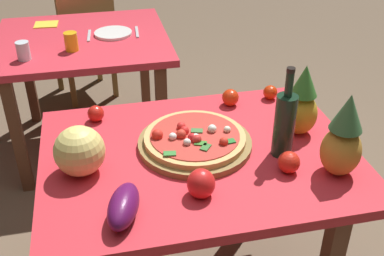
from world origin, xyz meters
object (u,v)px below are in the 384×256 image
Objects in this scene: fork_utensil at (89,36)px; eggplant at (124,206)px; pizza at (194,137)px; pineapple_right at (343,139)px; tomato_near_board at (230,97)px; tomato_at_corner at (96,114)px; dining_chair at (85,37)px; pizza_board at (195,143)px; melon at (79,151)px; tomato_by_bottle at (270,92)px; tomato_beside_pepper at (289,162)px; knife_utensil at (137,32)px; drinking_glass_water at (23,51)px; background_table at (84,54)px; display_table at (199,173)px; pineapple_left at (302,104)px; drinking_glass_juice at (71,42)px; napkin_folded at (46,24)px; bell_pepper at (201,184)px; dinner_plate at (113,33)px; wine_bottle at (284,123)px.

eggplant is at bearing -83.72° from fork_utensil.
pizza is 1.25× the size of pineapple_right.
tomato_at_corner is (-0.57, -0.01, -0.00)m from tomato_near_board.
dining_chair reaches higher than pizza_board.
tomato_by_bottle is (0.83, 0.37, -0.06)m from melon.
tomato_near_board is (-0.06, 0.50, -0.00)m from tomato_beside_pepper.
tomato_beside_pepper is at bearing -72.44° from knife_utensil.
drinking_glass_water is at bearing 125.04° from pizza.
background_table is 5.47× the size of fork_utensil.
tomato_at_corner is (-0.36, 0.32, 0.13)m from display_table.
pineapple_left is at bearing 94.50° from dining_chair.
drinking_glass_juice is 0.48m from napkin_folded.
pizza_board is (0.39, -1.24, 0.11)m from background_table.
bell_pepper reaches higher than dinner_plate.
pineapple_left is 0.94× the size of pineapple_right.
knife_utensil is (0.62, 0.27, -0.04)m from drinking_glass_water.
dining_chair is at bearing 72.10° from drinking_glass_water.
melon reaches higher than bell_pepper.
pineapple_right is 1.74× the size of melon.
dining_chair is at bearing 92.38° from eggplant.
tomato_beside_pepper reaches higher than tomato_at_corner.
display_table is 1.25m from drinking_glass_water.
pizza_board is at bearing -178.78° from pineapple_left.
pineapple_left reaches higher than bell_pepper.
dining_chair is 2.01m from melon.
melon is (-0.42, -0.03, 0.18)m from display_table.
bell_pepper is (-0.34, -0.17, -0.08)m from wine_bottle.
pizza_board is 3.06× the size of napkin_folded.
dining_chair is 2.24m from bell_pepper.
pizza_board is 0.03m from pizza.
dining_chair reaches higher than knife_utensil.
eggplant is at bearing -131.42° from pizza.
drinking_glass_water reaches higher than tomato_near_board.
pineapple_right is at bearing -67.41° from tomato_near_board.
pineapple_left is 1.44× the size of eggplant.
pineapple_left reaches higher than tomato_near_board.
pizza_board is at bearing 159.02° from wine_bottle.
drinking_glass_juice is 0.46× the size of dinner_plate.
dining_chair is 0.91m from drinking_glass_juice.
tomato_by_bottle is at bearing 97.76° from dining_chair.
tomato_near_board is at bearing -37.54° from drinking_glass_water.
drinking_glass_juice is at bearing -140.57° from dinner_plate.
bell_pepper is at bearing 11.81° from eggplant.
background_table is 0.98m from tomato_at_corner.
drinking_glass_juice is 0.22m from fork_utensil.
pizza_board is at bearing 9.77° from melon.
drinking_glass_juice reaches higher than fork_utensil.
eggplant is (0.10, -1.57, 0.15)m from background_table.
pineapple_right is at bearing -26.47° from display_table.
fork_utensil is at bearing 128.64° from tomato_by_bottle.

